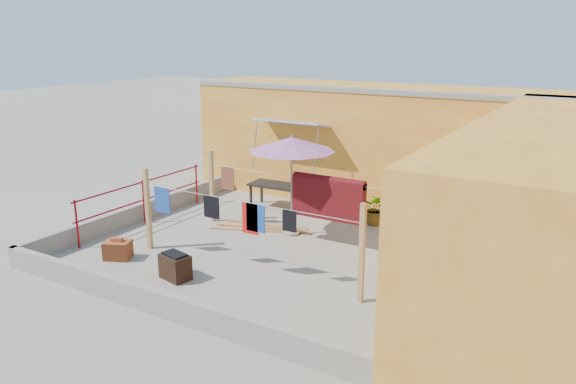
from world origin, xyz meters
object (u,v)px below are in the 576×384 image
(brick_stack, at_px, (118,250))
(green_hose, at_px, (408,239))
(patio_umbrella, at_px, (292,145))
(plant_back_a, at_px, (376,209))
(brazier, at_px, (175,266))
(water_jug_a, at_px, (434,266))
(water_jug_b, at_px, (404,249))
(white_basin, at_px, (249,327))
(outdoor_table, at_px, (276,186))

(brick_stack, bearing_deg, green_hose, 40.67)
(patio_umbrella, xyz_separation_m, plant_back_a, (1.40, 1.69, -1.73))
(patio_umbrella, height_order, brazier, patio_umbrella)
(plant_back_a, bearing_deg, green_hose, -32.50)
(brick_stack, xyz_separation_m, plant_back_a, (3.75, 4.85, 0.20))
(brick_stack, relative_size, water_jug_a, 1.67)
(water_jug_b, xyz_separation_m, green_hose, (-0.22, 0.87, -0.10))
(water_jug_a, xyz_separation_m, water_jug_b, (-0.84, 0.68, -0.03))
(white_basin, relative_size, plant_back_a, 0.62)
(water_jug_b, distance_m, plant_back_a, 2.05)
(patio_umbrella, height_order, green_hose, patio_umbrella)
(patio_umbrella, bearing_deg, plant_back_a, 50.35)
(patio_umbrella, relative_size, white_basin, 4.76)
(patio_umbrella, distance_m, brick_stack, 4.38)
(brazier, distance_m, water_jug_b, 4.79)
(brick_stack, bearing_deg, water_jug_b, 33.06)
(white_basin, bearing_deg, water_jug_a, 62.77)
(white_basin, bearing_deg, patio_umbrella, 112.08)
(water_jug_a, relative_size, green_hose, 0.72)
(brazier, height_order, white_basin, brazier)
(green_hose, height_order, plant_back_a, plant_back_a)
(brazier, distance_m, water_jug_a, 5.01)
(brick_stack, distance_m, brazier, 1.72)
(green_hose, bearing_deg, patio_umbrella, -158.17)
(water_jug_a, distance_m, green_hose, 1.88)
(brazier, xyz_separation_m, white_basin, (2.33, -0.87, -0.21))
(patio_umbrella, height_order, brick_stack, patio_umbrella)
(brazier, height_order, green_hose, brazier)
(water_jug_b, bearing_deg, white_basin, -103.34)
(brazier, xyz_separation_m, green_hose, (3.13, 4.30, -0.22))
(outdoor_table, relative_size, brick_stack, 2.30)
(white_basin, relative_size, water_jug_b, 1.59)
(patio_umbrella, xyz_separation_m, green_hose, (2.49, 1.00, -2.10))
(outdoor_table, relative_size, white_basin, 2.94)
(outdoor_table, distance_m, water_jug_b, 4.40)
(water_jug_b, distance_m, green_hose, 0.90)
(brick_stack, height_order, water_jug_b, brick_stack)
(white_basin, distance_m, water_jug_a, 4.07)
(brazier, height_order, water_jug_a, brazier)
(outdoor_table, xyz_separation_m, brazier, (0.79, -4.88, -0.35))
(brazier, height_order, water_jug_b, brazier)
(patio_umbrella, relative_size, plant_back_a, 2.97)
(brick_stack, relative_size, white_basin, 1.28)
(brick_stack, distance_m, water_jug_a, 6.45)
(patio_umbrella, xyz_separation_m, brazier, (-0.63, -3.30, -1.88))
(brick_stack, xyz_separation_m, water_jug_b, (5.06, 3.29, -0.06))
(white_basin, height_order, plant_back_a, plant_back_a)
(green_hose, bearing_deg, water_jug_b, -75.90)
(water_jug_a, bearing_deg, patio_umbrella, 171.25)
(plant_back_a, bearing_deg, water_jug_a, -46.16)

